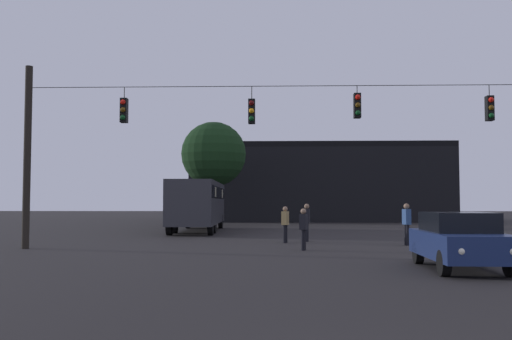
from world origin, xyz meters
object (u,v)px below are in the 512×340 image
at_px(city_bus, 198,201).
at_px(car_near_right, 459,240).
at_px(pedestrian_crossing_left, 407,221).
at_px(pedestrian_crossing_center, 285,222).
at_px(pedestrian_crossing_right, 307,220).
at_px(pedestrian_near_bus, 303,227).
at_px(tree_left_silhouette, 214,154).

bearing_deg(city_bus, car_near_right, -63.90).
bearing_deg(city_bus, pedestrian_crossing_left, -47.13).
bearing_deg(car_near_right, pedestrian_crossing_center, 114.32).
relative_size(car_near_right, pedestrian_crossing_right, 2.55).
height_order(pedestrian_crossing_center, pedestrian_near_bus, pedestrian_crossing_center).
xyz_separation_m(pedestrian_crossing_center, pedestrian_near_bus, (0.60, -3.90, -0.03)).
xyz_separation_m(city_bus, pedestrian_crossing_center, (5.13, -9.71, -0.97)).
height_order(pedestrian_crossing_right, pedestrian_near_bus, pedestrian_crossing_right).
distance_m(car_near_right, tree_left_silhouette, 30.51).
distance_m(pedestrian_crossing_center, pedestrian_crossing_right, 1.28).
distance_m(car_near_right, pedestrian_crossing_center, 10.81).
bearing_deg(pedestrian_crossing_center, pedestrian_crossing_right, 38.71).
height_order(car_near_right, pedestrian_near_bus, pedestrian_near_bus).
bearing_deg(car_near_right, pedestrian_crossing_right, 107.98).
xyz_separation_m(pedestrian_crossing_left, pedestrian_crossing_center, (-5.03, 1.23, -0.09)).
bearing_deg(pedestrian_crossing_center, car_near_right, -65.68).
bearing_deg(pedestrian_crossing_right, pedestrian_crossing_left, -26.71).
bearing_deg(pedestrian_crossing_left, pedestrian_near_bus, -148.98).
distance_m(pedestrian_crossing_left, pedestrian_near_bus, 5.17).
height_order(car_near_right, tree_left_silhouette, tree_left_silhouette).
relative_size(pedestrian_near_bus, tree_left_silhouette, 0.19).
height_order(city_bus, pedestrian_crossing_left, city_bus).
distance_m(car_near_right, pedestrian_crossing_right, 11.19).
bearing_deg(car_near_right, tree_left_silhouette, 108.57).
distance_m(pedestrian_crossing_right, pedestrian_near_bus, 4.71).
bearing_deg(city_bus, pedestrian_near_bus, -67.16).
relative_size(city_bus, tree_left_silhouette, 1.38).
xyz_separation_m(city_bus, pedestrian_near_bus, (5.73, -13.61, -1.00)).
height_order(city_bus, pedestrian_near_bus, city_bus).
xyz_separation_m(pedestrian_crossing_center, tree_left_silhouette, (-5.15, 18.73, 4.58)).
relative_size(city_bus, pedestrian_near_bus, 7.11).
relative_size(pedestrian_crossing_left, pedestrian_crossing_right, 1.01).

